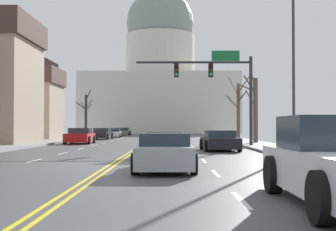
% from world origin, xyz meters
% --- Properties ---
extents(ground, '(20.00, 180.00, 0.20)m').
position_xyz_m(ground, '(0.00, -0.00, 0.02)').
color(ground, '#48484D').
extents(signal_gantry, '(7.91, 0.41, 6.44)m').
position_xyz_m(signal_gantry, '(5.34, 14.61, 4.70)').
color(signal_gantry, '#28282D').
rests_on(signal_gantry, ground).
extents(street_lamp_right, '(1.98, 0.24, 8.28)m').
position_xyz_m(street_lamp_right, '(7.97, 5.70, 4.97)').
color(street_lamp_right, '#333338').
rests_on(street_lamp_right, ground).
extents(capitol_building, '(30.53, 19.51, 31.68)m').
position_xyz_m(capitol_building, '(0.00, 79.26, 11.14)').
color(capitol_building, beige).
rests_on(capitol_building, ground).
extents(sedan_near_00, '(2.16, 4.70, 1.18)m').
position_xyz_m(sedan_near_00, '(5.00, 10.10, 0.56)').
color(sedan_near_00, black).
rests_on(sedan_near_00, ground).
extents(sedan_near_01, '(2.01, 4.38, 1.16)m').
position_xyz_m(sedan_near_01, '(1.83, 3.94, 0.55)').
color(sedan_near_01, '#6B6056').
rests_on(sedan_near_01, ground).
extents(sedan_near_02, '(1.96, 4.67, 1.20)m').
position_xyz_m(sedan_near_02, '(1.96, -2.35, 0.58)').
color(sedan_near_02, '#9EA3A8').
rests_on(sedan_near_02, ground).
extents(sedan_oncoming_00, '(2.15, 4.29, 1.27)m').
position_xyz_m(sedan_oncoming_00, '(-5.23, 20.95, 0.59)').
color(sedan_oncoming_00, '#B71414').
rests_on(sedan_oncoming_00, ground).
extents(sedan_oncoming_01, '(2.18, 4.70, 1.22)m').
position_xyz_m(sedan_oncoming_01, '(-5.34, 33.90, 0.57)').
color(sedan_oncoming_01, black).
rests_on(sedan_oncoming_01, ground).
extents(sedan_oncoming_02, '(2.02, 4.29, 1.15)m').
position_xyz_m(sedan_oncoming_02, '(-5.08, 42.54, 0.54)').
color(sedan_oncoming_02, silver).
rests_on(sedan_oncoming_02, ground).
extents(sedan_oncoming_03, '(2.06, 4.32, 1.18)m').
position_xyz_m(sedan_oncoming_03, '(-5.14, 55.96, 0.56)').
color(sedan_oncoming_03, '#6B6056').
rests_on(sedan_oncoming_03, ground).
extents(flank_building_00, '(11.10, 8.82, 9.75)m').
position_xyz_m(flank_building_00, '(-18.60, 41.99, 4.94)').
color(flank_building_00, '#8C6656').
rests_on(flank_building_00, ground).
extents(flank_building_03, '(11.76, 6.75, 7.43)m').
position_xyz_m(flank_building_03, '(-15.35, 31.85, 3.77)').
color(flank_building_03, tan).
rests_on(flank_building_03, ground).
extents(bare_tree_00, '(1.62, 1.51, 5.65)m').
position_xyz_m(bare_tree_00, '(8.81, 19.93, 2.86)').
color(bare_tree_00, brown).
rests_on(bare_tree_00, ground).
extents(bare_tree_01, '(2.11, 1.46, 5.83)m').
position_xyz_m(bare_tree_01, '(-8.48, 41.81, 2.94)').
color(bare_tree_01, '#423328').
rests_on(bare_tree_01, ground).
extents(bare_tree_02, '(2.25, 1.39, 5.92)m').
position_xyz_m(bare_tree_02, '(8.19, 24.77, 2.83)').
color(bare_tree_02, brown).
rests_on(bare_tree_02, ground).
extents(pedestrian_00, '(0.35, 0.34, 1.68)m').
position_xyz_m(pedestrian_00, '(8.76, 5.14, 1.07)').
color(pedestrian_00, '#33333D').
rests_on(pedestrian_00, ground).
extents(bicycle_parked, '(0.12, 1.77, 0.85)m').
position_xyz_m(bicycle_parked, '(7.99, 1.90, 0.49)').
color(bicycle_parked, black).
rests_on(bicycle_parked, ground).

